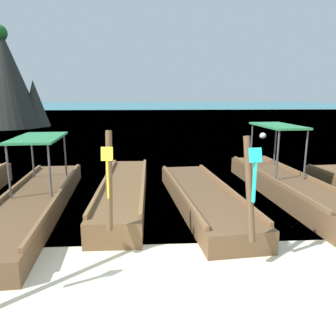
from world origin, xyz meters
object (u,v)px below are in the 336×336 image
Objects in this scene: longtail_boat_green_ribbon at (286,185)px; mooring_buoy_near at (263,136)px; longtail_boat_yellow_ribbon at (124,192)px; longtail_boat_turquoise_ribbon at (203,198)px; karst_rock at (6,78)px; longtail_boat_violet_ribbon at (34,201)px.

longtail_boat_green_ribbon is 12.93m from mooring_buoy_near.
longtail_boat_yellow_ribbon is at bearing -123.36° from mooring_buoy_near.
karst_rock is (-13.91, 22.55, 4.03)m from longtail_boat_turquoise_ribbon.
longtail_boat_yellow_ribbon is at bearing 18.75° from longtail_boat_violet_ribbon.
longtail_boat_violet_ribbon is 1.26× the size of longtail_boat_turquoise_ribbon.
longtail_boat_yellow_ribbon is 15.11m from mooring_buoy_near.
longtail_boat_turquoise_ribbon is at bearing 2.00° from longtail_boat_violet_ribbon.
mooring_buoy_near is at bearing 51.84° from longtail_boat_violet_ribbon.
longtail_boat_turquoise_ribbon is at bearing -115.12° from mooring_buoy_near.
longtail_boat_violet_ribbon reaches higher than longtail_boat_green_ribbon.
longtail_boat_turquoise_ribbon is at bearing -15.71° from longtail_boat_yellow_ribbon.
longtail_boat_violet_ribbon is at bearing -172.11° from longtail_boat_green_ribbon.
longtail_boat_turquoise_ribbon is at bearing -58.33° from karst_rock.
longtail_boat_turquoise_ribbon is 0.89× the size of longtail_boat_green_ribbon.
longtail_boat_yellow_ribbon is 1.04× the size of longtail_boat_turquoise_ribbon.
mooring_buoy_near is (6.20, 13.22, -0.03)m from longtail_boat_turquoise_ribbon.
longtail_boat_green_ribbon is (6.89, 0.96, 0.04)m from longtail_boat_violet_ribbon.
longtail_boat_yellow_ribbon is at bearing 164.29° from longtail_boat_turquoise_ribbon.
longtail_boat_yellow_ribbon is 14.92× the size of mooring_buoy_near.
longtail_boat_turquoise_ribbon is at bearing -162.70° from longtail_boat_green_ribbon.
longtail_boat_turquoise_ribbon is (2.11, -0.59, -0.04)m from longtail_boat_yellow_ribbon.
mooring_buoy_near is (3.61, 12.41, -0.13)m from longtail_boat_green_ribbon.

